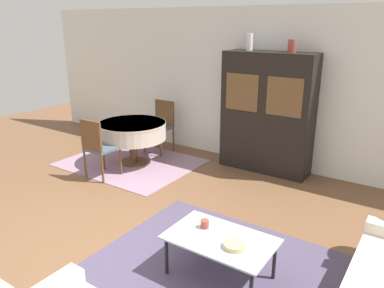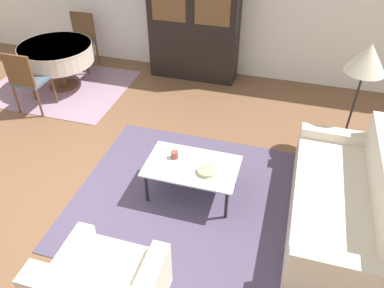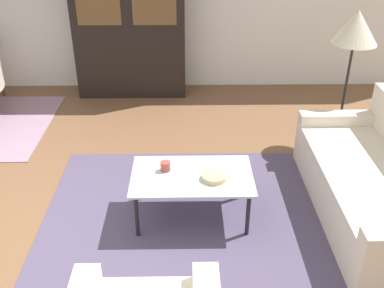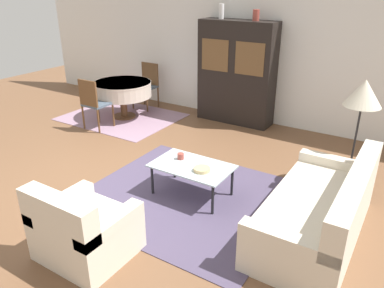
{
  "view_description": "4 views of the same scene",
  "coord_description": "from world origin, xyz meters",
  "views": [
    {
      "loc": [
        2.75,
        -2.38,
        2.45
      ],
      "look_at": [
        0.2,
        1.4,
        0.95
      ],
      "focal_mm": 35.0,
      "sensor_mm": 36.0,
      "label": 1
    },
    {
      "loc": [
        2.09,
        -2.65,
        3.22
      ],
      "look_at": [
        1.21,
        0.4,
        0.75
      ],
      "focal_mm": 35.0,
      "sensor_mm": 36.0,
      "label": 2
    },
    {
      "loc": [
        1.16,
        -2.84,
        2.56
      ],
      "look_at": [
        1.21,
        0.4,
        0.75
      ],
      "focal_mm": 42.0,
      "sensor_mm": 36.0,
      "label": 3
    },
    {
      "loc": [
        3.54,
        -3.3,
        2.67
      ],
      "look_at": [
        1.21,
        0.4,
        0.75
      ],
      "focal_mm": 35.0,
      "sensor_mm": 36.0,
      "label": 4
    }
  ],
  "objects": [
    {
      "name": "coffee_table",
      "position": [
        1.21,
        0.4,
        0.4
      ],
      "size": [
        1.05,
        0.65,
        0.43
      ],
      "color": "black",
      "rests_on": "area_rug"
    },
    {
      "name": "vase_tall",
      "position": [
        0.02,
        3.34,
        2.13
      ],
      "size": [
        0.1,
        0.1,
        0.27
      ],
      "color": "white",
      "rests_on": "display_cabinet"
    },
    {
      "name": "ground_plane",
      "position": [
        0.0,
        0.0,
        0.0
      ],
      "size": [
        14.0,
        14.0,
        0.0
      ],
      "primitive_type": "plane",
      "color": "brown"
    },
    {
      "name": "dining_chair_far",
      "position": [
        -1.68,
        3.11,
        0.57
      ],
      "size": [
        0.44,
        0.44,
        0.98
      ],
      "rotation": [
        0.0,
        0.0,
        3.14
      ],
      "color": "brown",
      "rests_on": "dining_rug"
    },
    {
      "name": "display_cabinet",
      "position": [
        0.4,
        3.34,
        1.0
      ],
      "size": [
        1.51,
        0.48,
        1.99
      ],
      "color": "black",
      "rests_on": "ground_plane"
    },
    {
      "name": "dining_chair_near",
      "position": [
        -1.68,
        1.47,
        0.57
      ],
      "size": [
        0.44,
        0.44,
        0.98
      ],
      "color": "brown",
      "rests_on": "dining_rug"
    },
    {
      "name": "floor_lamp",
      "position": [
        2.93,
        1.78,
        1.31
      ],
      "size": [
        0.48,
        0.48,
        1.53
      ],
      "color": "black",
      "rests_on": "ground_plane"
    },
    {
      "name": "couch",
      "position": [
        2.88,
        0.42,
        0.31
      ],
      "size": [
        0.95,
        2.04,
        0.87
      ],
      "rotation": [
        0.0,
        0.0,
        1.57
      ],
      "color": "beige",
      "rests_on": "ground_plane"
    },
    {
      "name": "cup",
      "position": [
        0.98,
        0.48,
        0.49
      ],
      "size": [
        0.09,
        0.09,
        0.09
      ],
      "color": "#9E4238",
      "rests_on": "coffee_table"
    },
    {
      "name": "area_rug",
      "position": [
        1.19,
        0.32,
        0.01
      ],
      "size": [
        2.62,
        2.37,
        0.01
      ],
      "color": "#4C425B",
      "rests_on": "ground_plane"
    },
    {
      "name": "wall_back",
      "position": [
        0.0,
        3.63,
        1.35
      ],
      "size": [
        10.0,
        0.06,
        2.7
      ],
      "color": "white",
      "rests_on": "ground_plane"
    },
    {
      "name": "dining_table",
      "position": [
        -1.68,
        2.29,
        0.61
      ],
      "size": [
        1.19,
        1.19,
        0.75
      ],
      "color": "brown",
      "rests_on": "dining_rug"
    },
    {
      "name": "bowl",
      "position": [
        1.4,
        0.34,
        0.47
      ],
      "size": [
        0.21,
        0.21,
        0.05
      ],
      "color": "tan",
      "rests_on": "coffee_table"
    },
    {
      "name": "dining_rug",
      "position": [
        -1.73,
        2.26,
        0.01
      ],
      "size": [
        2.3,
        1.81,
        0.01
      ],
      "color": "gray",
      "rests_on": "ground_plane"
    },
    {
      "name": "armchair",
      "position": [
        0.91,
        -1.23,
        0.31
      ],
      "size": [
        0.89,
        0.81,
        0.84
      ],
      "color": "beige",
      "rests_on": "ground_plane"
    },
    {
      "name": "vase_short",
      "position": [
        0.73,
        3.34,
        2.09
      ],
      "size": [
        0.12,
        0.12,
        0.2
      ],
      "color": "#9E4238",
      "rests_on": "display_cabinet"
    }
  ]
}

